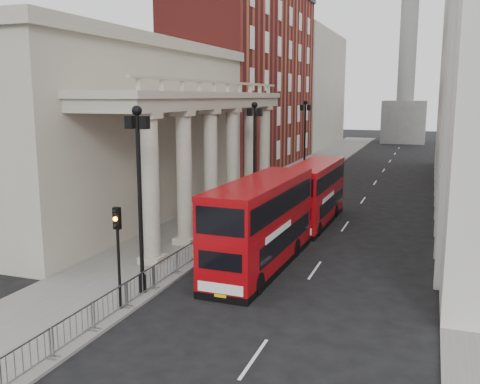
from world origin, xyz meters
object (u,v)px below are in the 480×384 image
at_px(lamp_post_north, 305,136).
at_px(pedestrian_c, 198,215).
at_px(traffic_light, 118,239).
at_px(monument_column, 407,58).
at_px(pedestrian_a, 184,229).
at_px(bus_near, 261,222).
at_px(pedestrian_b, 211,209).
at_px(lamp_post_south, 139,187).
at_px(lamp_post_mid, 254,152).
at_px(bus_far, 315,192).

height_order(lamp_post_north, pedestrian_c, lamp_post_north).
relative_size(lamp_post_north, traffic_light, 1.93).
height_order(monument_column, pedestrian_a, monument_column).
bearing_deg(bus_near, pedestrian_b, 129.13).
bearing_deg(bus_near, lamp_post_south, -122.84).
xyz_separation_m(lamp_post_south, pedestrian_b, (-2.48, 13.84, -3.89)).
xyz_separation_m(lamp_post_mid, pedestrian_a, (-1.98, -7.61, -4.00)).
relative_size(bus_far, pedestrian_c, 6.20).
relative_size(lamp_post_mid, bus_near, 0.77).
bearing_deg(traffic_light, bus_far, 76.90).
bearing_deg(pedestrian_b, monument_column, -125.33).
bearing_deg(lamp_post_north, traffic_light, -89.83).
distance_m(lamp_post_south, bus_far, 17.07).
bearing_deg(lamp_post_north, pedestrian_c, -97.69).
bearing_deg(traffic_light, pedestrian_b, 99.25).
relative_size(lamp_post_mid, pedestrian_a, 5.27).
distance_m(monument_column, pedestrian_a, 81.47).
bearing_deg(pedestrian_b, traffic_light, 70.90).
distance_m(lamp_post_south, lamp_post_mid, 16.00).
height_order(monument_column, pedestrian_b, monument_column).
relative_size(lamp_post_mid, pedestrian_b, 4.61).
xyz_separation_m(monument_column, bus_near, (-2.76, -82.45, -13.57)).
distance_m(bus_far, pedestrian_a, 10.20).
height_order(lamp_post_south, lamp_post_north, same).
height_order(lamp_post_south, lamp_post_mid, same).
distance_m(traffic_light, pedestrian_c, 14.50).
height_order(lamp_post_mid, pedestrian_c, lamp_post_mid).
bearing_deg(pedestrian_a, pedestrian_b, 100.02).
distance_m(lamp_post_mid, traffic_light, 18.11).
bearing_deg(lamp_post_mid, pedestrian_a, -104.57).
distance_m(monument_column, pedestrian_b, 76.20).
bearing_deg(bus_far, lamp_post_mid, -175.25).
bearing_deg(traffic_light, bus_near, 63.72).
height_order(lamp_post_mid, bus_far, lamp_post_mid).
relative_size(bus_near, pedestrian_c, 6.76).
height_order(monument_column, pedestrian_c, monument_column).
xyz_separation_m(lamp_post_mid, traffic_light, (0.10, -18.02, -1.80)).
relative_size(bus_near, pedestrian_b, 5.96).
bearing_deg(monument_column, bus_far, -91.79).
distance_m(bus_far, pedestrian_b, 7.36).
bearing_deg(lamp_post_north, pedestrian_b, -97.78).
relative_size(lamp_post_mid, bus_far, 0.84).
relative_size(bus_near, pedestrian_a, 6.81).
distance_m(pedestrian_a, pedestrian_b, 5.47).
distance_m(monument_column, pedestrian_c, 77.99).
bearing_deg(pedestrian_c, bus_near, -18.71).
xyz_separation_m(lamp_post_mid, pedestrian_c, (-2.69, -3.96, -4.00)).
bearing_deg(lamp_post_north, bus_far, -74.49).
relative_size(lamp_post_north, pedestrian_c, 5.23).
height_order(traffic_light, pedestrian_c, traffic_light).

